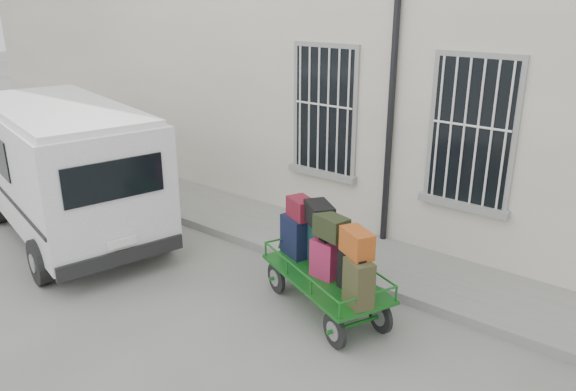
# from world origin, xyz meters

# --- Properties ---
(ground) EXTENTS (80.00, 80.00, 0.00)m
(ground) POSITION_xyz_m (0.00, 0.00, 0.00)
(ground) COLOR #62625D
(ground) RESTS_ON ground
(building) EXTENTS (24.00, 5.15, 6.00)m
(building) POSITION_xyz_m (0.00, 5.50, 3.00)
(building) COLOR beige
(building) RESTS_ON ground
(sidewalk) EXTENTS (24.00, 1.70, 0.15)m
(sidewalk) POSITION_xyz_m (0.00, 2.20, 0.07)
(sidewalk) COLOR slate
(sidewalk) RESTS_ON ground
(luggage_cart) EXTENTS (2.43, 1.67, 1.49)m
(luggage_cart) POSITION_xyz_m (1.36, 0.55, 0.84)
(luggage_cart) COLOR black
(luggage_cart) RESTS_ON ground
(van) EXTENTS (5.14, 3.10, 2.43)m
(van) POSITION_xyz_m (-3.77, -0.20, 1.39)
(van) COLOR silver
(van) RESTS_ON ground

